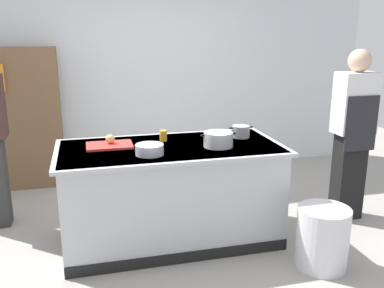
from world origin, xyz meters
TOP-DOWN VIEW (x-y plane):
  - ground_plane at (0.00, 0.00)m, footprint 10.00×10.00m
  - back_wall at (0.00, 2.10)m, footprint 6.40×0.12m
  - counter_island at (0.00, -0.00)m, footprint 1.98×0.98m
  - cutting_board at (-0.52, 0.12)m, footprint 0.40×0.28m
  - onion at (-0.51, 0.15)m, footprint 0.08×0.08m
  - stock_pot at (0.41, -0.12)m, footprint 0.32×0.26m
  - sauce_pan at (0.72, 0.15)m, footprint 0.23×0.17m
  - mixing_bowl at (-0.22, -0.21)m, footprint 0.23×0.23m
  - juice_cup at (-0.03, 0.19)m, footprint 0.07×0.07m
  - trash_bin at (1.10, -0.77)m, footprint 0.42×0.42m
  - person_chef at (1.86, 0.03)m, footprint 0.38×0.25m
  - bookshelf at (-1.55, 1.80)m, footprint 1.10×0.31m

SIDE VIEW (x-z plane):
  - ground_plane at x=0.00m, z-range 0.00..0.00m
  - trash_bin at x=1.10m, z-range 0.00..0.51m
  - counter_island at x=0.00m, z-range 0.02..0.92m
  - bookshelf at x=-1.55m, z-range 0.00..1.70m
  - cutting_board at x=-0.52m, z-range 0.90..0.92m
  - person_chef at x=1.86m, z-range 0.05..1.77m
  - mixing_bowl at x=-0.22m, z-range 0.90..0.99m
  - juice_cup at x=-0.03m, z-range 0.90..1.00m
  - sauce_pan at x=0.72m, z-range 0.90..1.01m
  - onion at x=-0.51m, z-range 0.92..1.00m
  - stock_pot at x=0.41m, z-range 0.90..1.03m
  - back_wall at x=0.00m, z-range 0.00..3.00m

